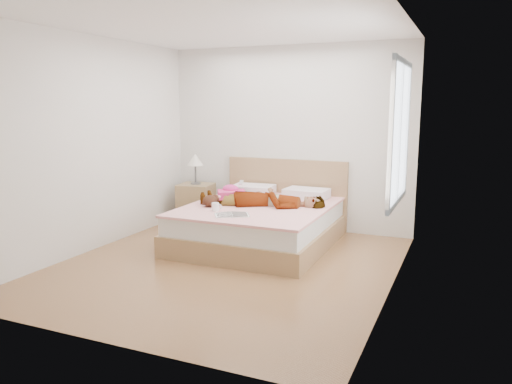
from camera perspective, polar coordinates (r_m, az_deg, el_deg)
ground at (r=5.64m, az=-3.46°, el=-8.41°), size 4.00×4.00×0.00m
woman at (r=6.37m, az=0.84°, el=-0.49°), size 1.69×0.90×0.22m
hair at (r=7.01m, az=-2.06°, el=-0.11°), size 0.58×0.64×0.08m
phone at (r=6.91m, az=-1.72°, el=1.09°), size 0.07×0.11×0.06m
room_shell at (r=5.12m, az=16.10°, el=6.48°), size 4.00×4.00×4.00m
bed at (r=6.47m, az=0.65°, el=-3.44°), size 1.80×2.08×1.00m
towel at (r=6.76m, az=-2.85°, el=-0.16°), size 0.46×0.43×0.19m
magazine at (r=5.78m, az=-2.78°, el=-2.62°), size 0.47×0.42×0.02m
coffee_mug at (r=6.03m, az=-4.63°, el=-1.69°), size 0.13×0.11×0.10m
plush_toy at (r=6.29m, az=-5.19°, el=-0.97°), size 0.20×0.28×0.14m
nightstand at (r=7.59m, az=-6.86°, el=-0.95°), size 0.54×0.49×1.05m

